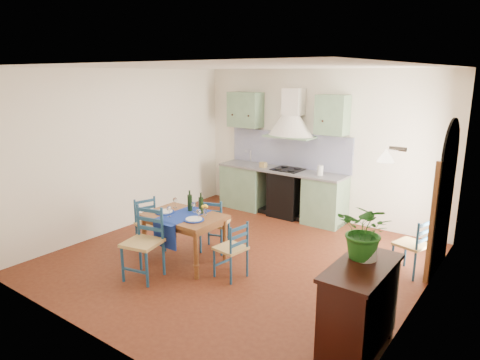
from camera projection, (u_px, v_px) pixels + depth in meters
name	position (u px, v px, depth m)	size (l,w,h in m)	color
floor	(239.00, 258.00, 6.45)	(5.00, 5.00, 0.00)	#45190E
back_wall	(290.00, 162.00, 8.26)	(5.00, 0.96, 2.80)	white
right_wall	(428.00, 196.00, 4.91)	(0.26, 5.00, 2.80)	white
left_wall	(125.00, 150.00, 7.55)	(0.04, 5.00, 2.80)	white
ceiling	(239.00, 66.00, 5.77)	(5.00, 5.00, 0.01)	white
dining_table	(184.00, 220.00, 6.19)	(1.15, 0.86, 1.04)	brown
chair_near	(144.00, 243.00, 5.74)	(0.54, 0.54, 0.97)	navy
chair_far	(214.00, 224.00, 6.63)	(0.51, 0.51, 0.86)	navy
chair_left	(149.00, 224.00, 6.67)	(0.48, 0.48, 0.82)	navy
chair_right	(232.00, 249.00, 5.76)	(0.42, 0.42, 0.80)	navy
chair_spare	(413.00, 245.00, 5.84)	(0.47, 0.47, 0.82)	navy
sideboard	(359.00, 306.00, 4.17)	(0.50, 1.05, 0.94)	black
potted_plant	(366.00, 231.00, 4.15)	(0.52, 0.45, 0.58)	#1E5C1A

